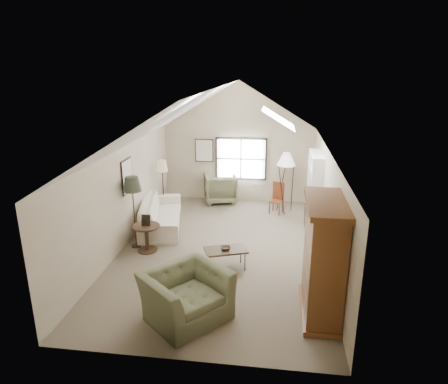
# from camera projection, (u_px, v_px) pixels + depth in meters

# --- Properties ---
(room_shell) EXTENTS (5.01, 8.01, 4.00)m
(room_shell) POSITION_uv_depth(u_px,v_px,m) (222.00, 122.00, 9.08)
(room_shell) COLOR #746352
(room_shell) RESTS_ON ground
(window) EXTENTS (1.72, 0.08, 1.42)m
(window) POSITION_uv_depth(u_px,v_px,m) (241.00, 159.00, 13.34)
(window) COLOR black
(window) RESTS_ON room_shell
(skylight) EXTENTS (0.80, 1.20, 0.52)m
(skylight) POSITION_uv_depth(u_px,v_px,m) (279.00, 117.00, 9.76)
(skylight) COLOR white
(skylight) RESTS_ON room_shell
(wall_art) EXTENTS (1.97, 3.71, 0.88)m
(wall_art) POSITION_uv_depth(u_px,v_px,m) (167.00, 163.00, 11.60)
(wall_art) COLOR black
(wall_art) RESTS_ON room_shell
(armoire) EXTENTS (0.60, 1.50, 2.20)m
(armoire) POSITION_uv_depth(u_px,v_px,m) (323.00, 259.00, 7.17)
(armoire) COLOR brown
(armoire) RESTS_ON ground
(tv_alcove) EXTENTS (0.32, 1.30, 2.10)m
(tv_alcove) POSITION_uv_depth(u_px,v_px,m) (314.00, 191.00, 10.92)
(tv_alcove) COLOR white
(tv_alcove) RESTS_ON ground
(media_console) EXTENTS (0.34, 1.18, 0.60)m
(media_console) POSITION_uv_depth(u_px,v_px,m) (312.00, 220.00, 11.18)
(media_console) COLOR #382316
(media_console) RESTS_ON ground
(tv_panel) EXTENTS (0.05, 0.90, 0.55)m
(tv_panel) POSITION_uv_depth(u_px,v_px,m) (313.00, 199.00, 10.99)
(tv_panel) COLOR black
(tv_panel) RESTS_ON media_console
(sofa) EXTENTS (1.60, 2.87, 0.79)m
(sofa) POSITION_uv_depth(u_px,v_px,m) (161.00, 213.00, 11.40)
(sofa) COLOR beige
(sofa) RESTS_ON ground
(armchair_near) EXTENTS (1.86, 1.87, 0.92)m
(armchair_near) POSITION_uv_depth(u_px,v_px,m) (186.00, 295.00, 7.22)
(armchair_near) COLOR #5C5E42
(armchair_near) RESTS_ON ground
(armchair_far) EXTENTS (1.27, 1.29, 0.96)m
(armchair_far) POSITION_uv_depth(u_px,v_px,m) (220.00, 188.00, 13.47)
(armchair_far) COLOR #5D5F42
(armchair_far) RESTS_ON ground
(coffee_table) EXTENTS (1.06, 0.81, 0.48)m
(coffee_table) POSITION_uv_depth(u_px,v_px,m) (226.00, 259.00, 9.05)
(coffee_table) COLOR #3C2D18
(coffee_table) RESTS_ON ground
(bowl) EXTENTS (0.29, 0.29, 0.06)m
(bowl) POSITION_uv_depth(u_px,v_px,m) (226.00, 248.00, 8.97)
(bowl) COLOR #3D2819
(bowl) RESTS_ON coffee_table
(side_table) EXTENTS (0.81, 0.81, 0.68)m
(side_table) POSITION_uv_depth(u_px,v_px,m) (147.00, 238.00, 9.90)
(side_table) COLOR #352216
(side_table) RESTS_ON ground
(side_chair) EXTENTS (0.48, 0.48, 0.97)m
(side_chair) POSITION_uv_depth(u_px,v_px,m) (276.00, 198.00, 12.41)
(side_chair) COLOR brown
(side_chair) RESTS_ON ground
(tripod_lamp) EXTENTS (0.66, 0.66, 1.95)m
(tripod_lamp) POSITION_uv_depth(u_px,v_px,m) (285.00, 183.00, 12.34)
(tripod_lamp) COLOR silver
(tripod_lamp) RESTS_ON ground
(dark_lamp) EXTENTS (0.54, 0.54, 1.89)m
(dark_lamp) POSITION_uv_depth(u_px,v_px,m) (134.00, 212.00, 9.95)
(dark_lamp) COLOR black
(dark_lamp) RESTS_ON ground
(tan_lamp) EXTENTS (0.40, 0.40, 1.69)m
(tan_lamp) POSITION_uv_depth(u_px,v_px,m) (163.00, 186.00, 12.43)
(tan_lamp) COLOR tan
(tan_lamp) RESTS_ON ground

